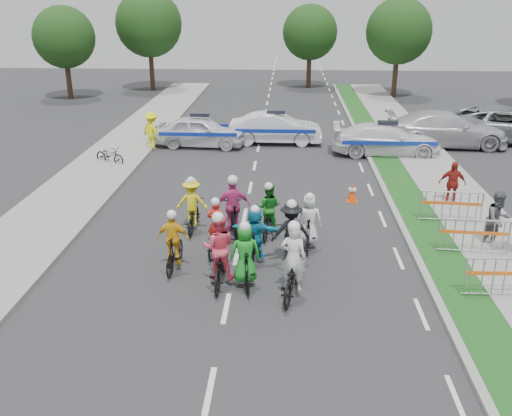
# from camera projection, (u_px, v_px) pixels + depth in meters

# --- Properties ---
(ground) EXTENTS (90.00, 90.00, 0.00)m
(ground) POSITION_uv_depth(u_px,v_px,m) (226.00, 308.00, 13.59)
(ground) COLOR #28282B
(ground) RESTS_ON ground
(curb_right) EXTENTS (0.20, 60.00, 0.12)m
(curb_right) POSITION_uv_depth(u_px,v_px,m) (403.00, 229.00, 17.98)
(curb_right) COLOR gray
(curb_right) RESTS_ON ground
(grass_strip) EXTENTS (1.20, 60.00, 0.11)m
(grass_strip) POSITION_uv_depth(u_px,v_px,m) (426.00, 230.00, 17.94)
(grass_strip) COLOR #174817
(grass_strip) RESTS_ON ground
(sidewalk_right) EXTENTS (2.40, 60.00, 0.13)m
(sidewalk_right) POSITION_uv_depth(u_px,v_px,m) (484.00, 231.00, 17.85)
(sidewalk_right) COLOR gray
(sidewalk_right) RESTS_ON ground
(sidewalk_left) EXTENTS (3.00, 60.00, 0.13)m
(sidewalk_left) POSITION_uv_depth(u_px,v_px,m) (44.00, 222.00, 18.57)
(sidewalk_left) COLOR gray
(sidewalk_left) RESTS_ON ground
(rider_0) EXTENTS (1.09, 2.09, 2.03)m
(rider_0) POSITION_uv_depth(u_px,v_px,m) (293.00, 271.00, 13.95)
(rider_0) COLOR black
(rider_0) RESTS_ON ground
(rider_1) EXTENTS (0.84, 1.79, 1.82)m
(rider_1) POSITION_uv_depth(u_px,v_px,m) (245.00, 261.00, 14.38)
(rider_1) COLOR black
(rider_1) RESTS_ON ground
(rider_2) EXTENTS (0.84, 1.97, 2.01)m
(rider_2) POSITION_uv_depth(u_px,v_px,m) (219.00, 257.00, 14.52)
(rider_2) COLOR black
(rider_2) RESTS_ON ground
(rider_3) EXTENTS (0.90, 1.70, 1.75)m
(rider_3) POSITION_uv_depth(u_px,v_px,m) (174.00, 246.00, 15.29)
(rider_3) COLOR black
(rider_3) RESTS_ON ground
(rider_4) EXTENTS (1.16, 1.97, 1.92)m
(rider_4) POSITION_uv_depth(u_px,v_px,m) (291.00, 239.00, 15.57)
(rider_4) COLOR black
(rider_4) RESTS_ON ground
(rider_5) EXTENTS (1.41, 1.68, 1.71)m
(rider_5) POSITION_uv_depth(u_px,v_px,m) (255.00, 238.00, 15.70)
(rider_5) COLOR black
(rider_5) RESTS_ON ground
(rider_6) EXTENTS (0.85, 1.76, 1.72)m
(rider_6) POSITION_uv_depth(u_px,v_px,m) (217.00, 234.00, 16.32)
(rider_6) COLOR black
(rider_6) RESTS_ON ground
(rider_7) EXTENTS (0.75, 1.68, 1.75)m
(rider_7) POSITION_uv_depth(u_px,v_px,m) (309.00, 226.00, 16.58)
(rider_7) COLOR black
(rider_7) RESTS_ON ground
(rider_8) EXTENTS (0.84, 1.78, 1.75)m
(rider_8) POSITION_uv_depth(u_px,v_px,m) (268.00, 215.00, 17.48)
(rider_8) COLOR black
(rider_8) RESTS_ON ground
(rider_9) EXTENTS (1.09, 2.02, 2.04)m
(rider_9) POSITION_uv_depth(u_px,v_px,m) (233.00, 214.00, 17.22)
(rider_9) COLOR black
(rider_9) RESTS_ON ground
(rider_10) EXTENTS (0.99, 1.75, 1.79)m
(rider_10) POSITION_uv_depth(u_px,v_px,m) (192.00, 209.00, 17.85)
(rider_10) COLOR black
(rider_10) RESTS_ON ground
(police_car_0) EXTENTS (4.48, 2.09, 1.48)m
(police_car_0) POSITION_uv_depth(u_px,v_px,m) (201.00, 131.00, 27.66)
(police_car_0) COLOR white
(police_car_0) RESTS_ON ground
(police_car_1) EXTENTS (4.55, 1.59, 1.50)m
(police_car_1) POSITION_uv_depth(u_px,v_px,m) (276.00, 128.00, 28.24)
(police_car_1) COLOR white
(police_car_1) RESTS_ON ground
(police_car_2) EXTENTS (5.01, 2.23, 1.43)m
(police_car_2) POSITION_uv_depth(u_px,v_px,m) (386.00, 140.00, 26.22)
(police_car_2) COLOR white
(police_car_2) RESTS_ON ground
(civilian_sedan) EXTENTS (5.85, 2.52, 1.68)m
(civilian_sedan) POSITION_uv_depth(u_px,v_px,m) (446.00, 129.00, 27.67)
(civilian_sedan) COLOR #B9B9BE
(civilian_sedan) RESTS_ON ground
(civilian_suv) EXTENTS (6.51, 3.71, 1.71)m
(civilian_suv) POSITION_uv_depth(u_px,v_px,m) (505.00, 125.00, 28.48)
(civilian_suv) COLOR slate
(civilian_suv) RESTS_ON ground
(spectator_1) EXTENTS (1.02, 0.92, 1.74)m
(spectator_1) POSITION_uv_depth(u_px,v_px,m) (498.00, 220.00, 16.56)
(spectator_1) COLOR #515256
(spectator_1) RESTS_ON ground
(spectator_2) EXTENTS (0.97, 0.47, 1.59)m
(spectator_2) POSITION_uv_depth(u_px,v_px,m) (452.00, 183.00, 19.95)
(spectator_2) COLOR maroon
(spectator_2) RESTS_ON ground
(marshal_hiviz) EXTENTS (1.32, 1.19, 1.77)m
(marshal_hiviz) POSITION_uv_depth(u_px,v_px,m) (152.00, 131.00, 27.18)
(marshal_hiviz) COLOR #F9F90D
(marshal_hiviz) RESTS_ON ground
(barrier_0) EXTENTS (2.01, 0.55, 1.12)m
(barrier_0) POSITION_uv_depth(u_px,v_px,m) (504.00, 279.00, 13.79)
(barrier_0) COLOR #A5A8AD
(barrier_0) RESTS_ON ground
(barrier_1) EXTENTS (2.03, 0.65, 1.12)m
(barrier_1) POSITION_uv_depth(u_px,v_px,m) (473.00, 238.00, 16.12)
(barrier_1) COLOR #A5A8AD
(barrier_1) RESTS_ON ground
(barrier_2) EXTENTS (2.03, 0.65, 1.12)m
(barrier_2) POSITION_uv_depth(u_px,v_px,m) (451.00, 208.00, 18.35)
(barrier_2) COLOR #A5A8AD
(barrier_2) RESTS_ON ground
(cone_0) EXTENTS (0.40, 0.40, 0.70)m
(cone_0) POSITION_uv_depth(u_px,v_px,m) (352.00, 192.00, 20.44)
(cone_0) COLOR #F24C0C
(cone_0) RESTS_ON ground
(cone_1) EXTENTS (0.40, 0.40, 0.70)m
(cone_1) POSITION_uv_depth(u_px,v_px,m) (417.00, 152.00, 25.54)
(cone_1) COLOR #F24C0C
(cone_1) RESTS_ON ground
(parked_bike) EXTENTS (1.61, 1.15, 0.81)m
(parked_bike) POSITION_uv_depth(u_px,v_px,m) (110.00, 155.00, 24.88)
(parked_bike) COLOR black
(parked_bike) RESTS_ON ground
(tree_0) EXTENTS (4.20, 4.20, 6.30)m
(tree_0) POSITION_uv_depth(u_px,v_px,m) (64.00, 37.00, 38.97)
(tree_0) COLOR #382619
(tree_0) RESTS_ON ground
(tree_1) EXTENTS (4.55, 4.55, 6.82)m
(tree_1) POSITION_uv_depth(u_px,v_px,m) (399.00, 31.00, 39.53)
(tree_1) COLOR #382619
(tree_1) RESTS_ON ground
(tree_3) EXTENTS (4.90, 4.90, 7.35)m
(tree_3) POSITION_uv_depth(u_px,v_px,m) (149.00, 24.00, 42.20)
(tree_3) COLOR #382619
(tree_3) RESTS_ON ground
(tree_4) EXTENTS (4.20, 4.20, 6.30)m
(tree_4) POSITION_uv_depth(u_px,v_px,m) (310.00, 32.00, 43.70)
(tree_4) COLOR #382619
(tree_4) RESTS_ON ground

